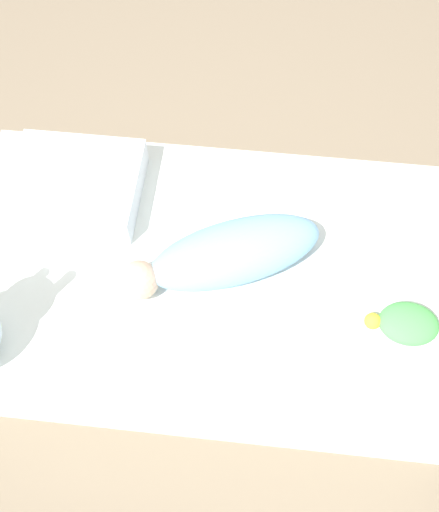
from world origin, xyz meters
The scene contains 5 objects.
ground_plane centered at (0.00, 0.00, 0.00)m, with size 12.00×12.00×0.00m, color #7A6B56.
bed_mattress centered at (0.00, 0.00, 0.11)m, with size 1.40×0.84×0.21m.
swaddled_baby centered at (-0.06, -0.01, 0.28)m, with size 0.56×0.37×0.13m.
pillow centered at (0.40, -0.20, 0.26)m, with size 0.37×0.31×0.10m.
turtle_plush centered at (-0.54, 0.13, 0.24)m, with size 0.19×0.12×0.06m.
Camera 1 is at (-0.13, 0.79, 1.68)m, focal length 42.00 mm.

